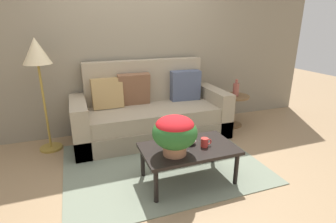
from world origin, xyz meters
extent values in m
plane|color=#997A56|center=(0.00, 0.00, 0.00)|extent=(14.00, 14.00, 0.00)
cube|color=gray|center=(0.00, 1.24, 1.41)|extent=(6.40, 0.12, 2.82)
cube|color=gray|center=(0.00, -0.09, 0.01)|extent=(2.30, 1.79, 0.01)
cube|color=gray|center=(0.11, 0.69, 0.13)|extent=(2.24, 0.90, 0.26)
cube|color=gray|center=(0.11, 0.67, 0.37)|extent=(1.82, 0.81, 0.22)
cube|color=gray|center=(0.11, 1.06, 0.68)|extent=(1.82, 0.16, 0.88)
cube|color=gray|center=(-0.90, 0.69, 0.34)|extent=(0.21, 0.90, 0.67)
cube|color=gray|center=(1.13, 0.69, 0.34)|extent=(0.21, 0.90, 0.67)
cube|color=brown|center=(-0.09, 0.92, 0.71)|extent=(0.47, 0.19, 0.48)
cube|color=#4C5670|center=(0.73, 0.89, 0.71)|extent=(0.47, 0.21, 0.47)
cube|color=tan|center=(-0.48, 0.90, 0.70)|extent=(0.43, 0.21, 0.44)
cylinder|color=black|center=(-0.29, -0.77, 0.18)|extent=(0.05, 0.05, 0.37)
cylinder|color=black|center=(0.60, -0.77, 0.18)|extent=(0.05, 0.05, 0.37)
cylinder|color=black|center=(-0.29, -0.28, 0.18)|extent=(0.05, 0.05, 0.37)
cylinder|color=black|center=(0.60, -0.28, 0.18)|extent=(0.05, 0.05, 0.37)
cube|color=black|center=(0.15, -0.53, 0.38)|extent=(1.00, 0.60, 0.03)
cylinder|color=brown|center=(1.53, 0.70, 0.01)|extent=(0.31, 0.31, 0.03)
cylinder|color=brown|center=(1.53, 0.70, 0.26)|extent=(0.06, 0.06, 0.47)
cylinder|color=brown|center=(1.53, 0.70, 0.51)|extent=(0.48, 0.48, 0.03)
cylinder|color=olive|center=(-1.31, 0.81, 0.01)|extent=(0.29, 0.29, 0.03)
cylinder|color=olive|center=(-1.31, 0.81, 0.60)|extent=(0.03, 0.03, 1.14)
cone|color=beige|center=(-1.31, 0.81, 1.33)|extent=(0.34, 0.34, 0.32)
cylinder|color=#A36B4C|center=(-0.04, -0.61, 0.47)|extent=(0.24, 0.24, 0.13)
ellipsoid|color=#286028|center=(-0.04, -0.61, 0.63)|extent=(0.45, 0.45, 0.32)
ellipsoid|color=red|center=(-0.04, -0.61, 0.71)|extent=(0.38, 0.38, 0.18)
cylinder|color=red|center=(0.31, -0.57, 0.45)|extent=(0.08, 0.08, 0.10)
torus|color=red|center=(0.37, -0.57, 0.45)|extent=(0.07, 0.01, 0.07)
cylinder|color=silver|center=(0.20, -0.46, 0.41)|extent=(0.05, 0.05, 0.02)
ellipsoid|color=silver|center=(0.20, -0.46, 0.44)|extent=(0.13, 0.13, 0.06)
cylinder|color=#934C42|center=(1.54, 0.69, 0.62)|extent=(0.10, 0.10, 0.20)
cylinder|color=#934C42|center=(1.54, 0.69, 0.76)|extent=(0.04, 0.04, 0.07)
camera|label=1|loc=(-0.92, -2.81, 1.66)|focal=28.07mm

